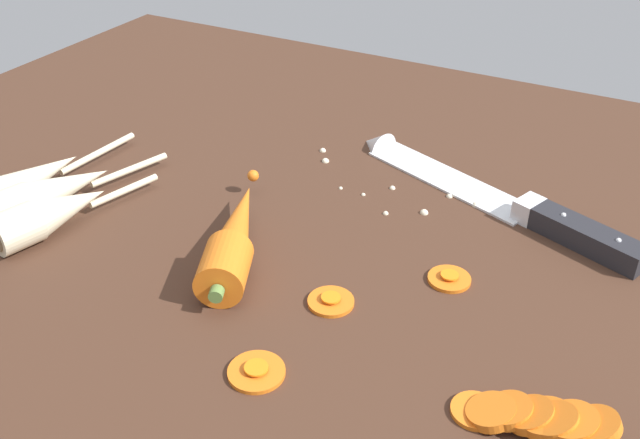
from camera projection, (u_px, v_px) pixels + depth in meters
The scene contains 11 objects.
ground_plane at pixel (329, 239), 70.94cm from camera, with size 120.00×90.00×4.00cm, color #42281C.
chefs_knife at pixel (481, 191), 73.72cm from camera, with size 33.66×15.40×4.18cm.
whole_carrot at pixel (234, 237), 63.97cm from camera, with size 10.35×19.00×4.20cm.
parsnip_front at pixel (48, 194), 70.60cm from camera, with size 8.16×20.24×4.00cm.
parsnip_mid_left at pixel (52, 213), 67.55cm from camera, with size 6.82×17.48×4.00cm.
parsnip_mid_right at pixel (17, 187), 71.75cm from camera, with size 4.96×23.80×4.00cm.
carrot_slice_stack at pixel (533, 417), 47.68cm from camera, with size 10.96×4.06×3.43cm.
carrot_slice_stray_near at pixel (256, 370), 52.50cm from camera, with size 4.32×4.32×0.70cm.
carrot_slice_stray_mid at pixel (331, 300), 59.31cm from camera, with size 3.93×3.93×0.70cm.
carrot_slice_stray_far at pixel (449, 277), 61.89cm from camera, with size 3.77×3.77×0.70cm.
mince_crumbs at pixel (392, 185), 75.31cm from camera, with size 20.15×9.67×0.83cm.
Camera 1 is at (26.72, -52.03, 38.20)cm, focal length 40.05 mm.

